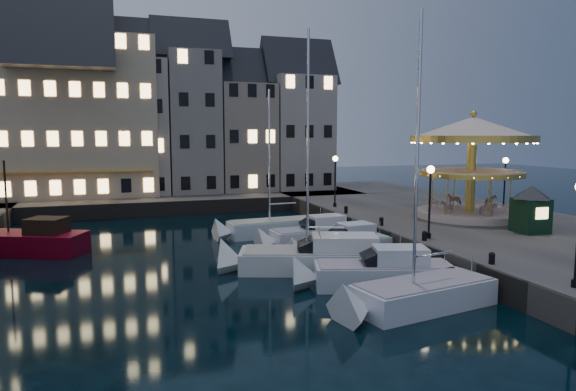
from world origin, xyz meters
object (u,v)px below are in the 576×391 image
object	(u,v)px
bollard_a	(492,258)
motorboat_b	(375,274)
bollard_b	(424,235)
streetlamp_d	(505,176)
motorboat_e	(310,236)
motorboat_d	(340,246)
motorboat_f	(272,228)
red_fishing_boat	(27,242)
bollard_c	(381,221)
bollard_d	(346,209)
motorboat_a	(414,297)
ticket_kiosk	(531,201)
motorboat_c	(317,258)
carousel	(472,147)
streetlamp_c	(335,174)
streetlamp_b	(430,191)

from	to	relation	value
bollard_a	motorboat_b	size ratio (longest dim) A/B	0.08
bollard_b	streetlamp_d	bearing A→B (deg)	32.22
bollard_b	motorboat_e	size ratio (longest dim) A/B	0.08
motorboat_d	motorboat_f	distance (m)	7.67
motorboat_b	red_fishing_boat	world-z (taller)	red_fishing_boat
bollard_b	bollard_c	world-z (taller)	same
bollard_d	red_fishing_boat	distance (m)	21.68
bollard_d	motorboat_a	world-z (taller)	motorboat_a
motorboat_a	motorboat_b	world-z (taller)	motorboat_a
ticket_kiosk	streetlamp_d	bearing A→B (deg)	59.02
motorboat_c	bollard_b	bearing A→B (deg)	-3.02
bollard_d	carousel	distance (m)	10.03
motorboat_a	motorboat_c	xyz separation A→B (m)	(-1.58, 6.93, 0.14)
streetlamp_c	motorboat_f	size ratio (longest dim) A/B	0.37
bollard_c	motorboat_b	size ratio (longest dim) A/B	0.08
bollard_a	bollard_d	world-z (taller)	same
motorboat_b	ticket_kiosk	bearing A→B (deg)	15.22
bollard_d	motorboat_b	distance (m)	14.58
bollard_c	streetlamp_d	bearing A→B (deg)	11.86
bollard_b	motorboat_a	world-z (taller)	motorboat_a
streetlamp_c	motorboat_c	distance (m)	15.69
bollard_d	motorboat_f	xyz separation A→B (m)	(-5.94, -0.30, -1.07)
motorboat_f	streetlamp_c	bearing A→B (deg)	30.14
streetlamp_b	motorboat_c	distance (m)	7.71
bollard_a	motorboat_f	xyz separation A→B (m)	(-5.94, 15.70, -1.07)
motorboat_c	carousel	xyz separation A→B (m)	(14.05, 5.78, 5.61)
motorboat_b	motorboat_d	distance (m)	6.13
ticket_kiosk	bollard_c	bearing A→B (deg)	146.68
motorboat_d	ticket_kiosk	bearing A→B (deg)	-13.49
streetlamp_d	bollard_c	bearing A→B (deg)	-168.14
streetlamp_b	motorboat_a	world-z (taller)	motorboat_a
streetlamp_b	streetlamp_d	distance (m)	13.29
streetlamp_c	bollard_c	xyz separation A→B (m)	(-0.60, -9.00, -2.41)
bollard_a	red_fishing_boat	xyz separation A→B (m)	(-21.63, 15.03, -0.91)
bollard_a	carousel	world-z (taller)	carousel
bollard_d	carousel	size ratio (longest dim) A/B	0.07
streetlamp_b	bollard_b	xyz separation A→B (m)	(-0.60, -0.50, -2.41)
motorboat_d	streetlamp_b	bearing A→B (deg)	-27.39
bollard_a	motorboat_f	world-z (taller)	motorboat_f
motorboat_e	motorboat_a	bearing A→B (deg)	-91.24
motorboat_c	bollard_c	bearing A→B (deg)	36.32
bollard_a	red_fishing_boat	world-z (taller)	red_fishing_boat
bollard_d	streetlamp_b	bearing A→B (deg)	-86.57
motorboat_f	bollard_d	bearing A→B (deg)	2.87
streetlamp_d	motorboat_b	world-z (taller)	streetlamp_d
streetlamp_c	motorboat_c	size ratio (longest dim) A/B	0.31
streetlamp_b	bollard_b	bearing A→B (deg)	-140.19
motorboat_a	motorboat_f	bearing A→B (deg)	93.99
streetlamp_d	bollard_d	bearing A→B (deg)	165.85
streetlamp_d	motorboat_a	distance (m)	22.11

